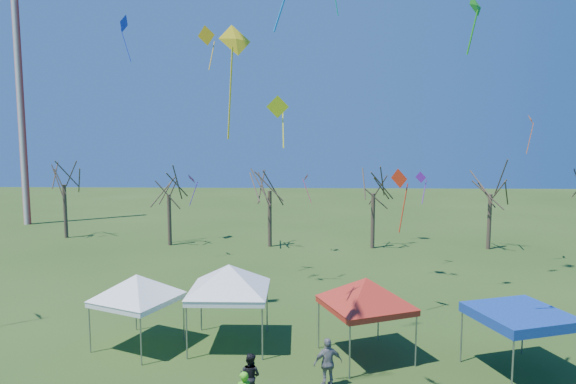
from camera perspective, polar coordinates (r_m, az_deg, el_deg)
name	(u,v)px	position (r m, az deg, el deg)	size (l,w,h in m)	color
radio_mast	(21,101)	(58.63, -27.58, 8.93)	(0.70, 0.70, 25.00)	silver
tree_0	(63,165)	(49.46, -23.73, 2.72)	(3.83, 3.83, 8.44)	#3D2D21
tree_1	(168,176)	(43.44, -13.16, 1.73)	(3.42, 3.42, 7.54)	#3D2D21
tree_2	(270,171)	(41.75, -2.06, 2.40)	(3.71, 3.71, 8.18)	#3D2D21
tree_3	(374,174)	(41.72, 9.51, 2.02)	(3.59, 3.59, 7.91)	#3D2D21
tree_4	(491,174)	(43.91, 21.66, 1.84)	(3.58, 3.58, 7.89)	#3D2D21
tent_white_west	(137,279)	(23.44, -16.47, -9.30)	(3.95, 3.95, 3.74)	gray
tent_white_mid	(229,270)	(22.78, -6.59, -8.61)	(4.74, 4.74, 4.18)	gray
tent_red	(366,283)	(21.65, 8.68, -9.98)	(4.14, 4.14, 3.93)	gray
tent_blue	(520,316)	(22.14, 24.36, -12.44)	(4.04, 4.04, 2.53)	gray
person_grey	(328,363)	(19.86, 4.47, -18.41)	(1.10, 0.46, 1.87)	slate
person_dark	(250,376)	(19.18, -4.23, -19.72)	(0.80, 0.62, 1.65)	black
kite_1	(278,108)	(18.51, -1.14, 9.34)	(0.83, 0.43, 1.88)	#FFFE1A
kite_11	(207,36)	(32.25, -9.02, 16.76)	(1.25, 0.86, 2.66)	gold
kite_9	(476,7)	(18.52, 20.14, 18.73)	(0.75, 0.72, 1.91)	#239817
kite_2	(123,24)	(43.97, -17.83, 17.37)	(0.77, 1.48, 3.62)	#152FE6
kite_13	(192,179)	(38.41, -10.62, 1.42)	(1.02, 1.13, 2.35)	#671AB8
kite_12	(531,121)	(39.23, 25.39, 7.17)	(0.83, 1.00, 2.75)	#FF5F0D
kite_22	(306,179)	(39.09, 2.01, 1.50)	(0.74, 0.84, 2.36)	#E03163
kite_5	(235,42)	(16.67, -5.89, 16.29)	(1.22, 1.05, 3.62)	yellow
kite_19	(421,178)	(36.56, 14.57, 1.52)	(0.80, 0.76, 2.23)	purple
kite_17	(400,179)	(26.32, 12.31, 1.37)	(0.89, 0.98, 3.21)	red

